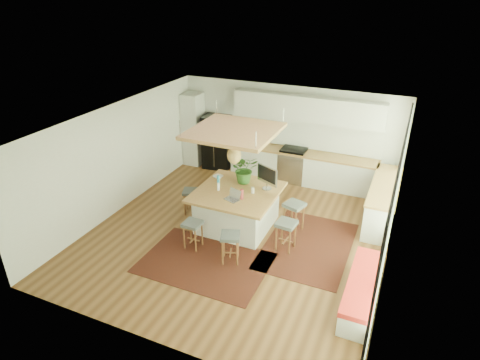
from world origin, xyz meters
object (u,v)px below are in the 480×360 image
at_px(stool_near_left, 193,233).
at_px(stool_left_side, 191,200).
at_px(island, 237,208).
at_px(stool_right_front, 286,235).
at_px(laptop, 232,195).
at_px(monitor, 267,179).
at_px(island_plant, 245,172).
at_px(stool_near_right, 230,247).
at_px(microwave, 253,139).
at_px(stool_right_back, 294,216).
at_px(fridge, 217,139).

xyz_separation_m(stool_near_left, stool_left_side, (-0.78, 1.29, 0.00)).
xyz_separation_m(island, stool_right_front, (1.35, -0.45, -0.11)).
distance_m(stool_left_side, laptop, 1.62).
height_order(stool_near_left, monitor, monitor).
xyz_separation_m(island, island_plant, (-0.02, 0.50, 0.73)).
height_order(stool_near_right, monitor, monitor).
bearing_deg(island_plant, monitor, -11.41).
bearing_deg(island_plant, island, -87.39).
bearing_deg(microwave, stool_right_back, -36.39).
bearing_deg(monitor, stool_near_right, -69.18).
height_order(monitor, island_plant, monitor).
xyz_separation_m(stool_right_front, stool_right_back, (-0.07, 0.81, 0.00)).
bearing_deg(island_plant, stool_left_side, -162.38).
height_order(island, microwave, microwave).
bearing_deg(stool_near_right, island, 108.27).
bearing_deg(stool_near_right, stool_right_front, 43.86).
xyz_separation_m(stool_right_front, laptop, (-1.28, 0.01, 0.70)).
distance_m(laptop, microwave, 3.45).
distance_m(monitor, microwave, 2.88).
bearing_deg(stool_right_back, stool_right_front, -85.15).
bearing_deg(stool_left_side, island, -4.09).
height_order(stool_near_left, microwave, microwave).
relative_size(stool_right_front, stool_right_back, 0.97).
xyz_separation_m(fridge, island_plant, (1.95, -2.42, 0.27)).
height_order(stool_near_right, stool_right_front, stool_right_front).
xyz_separation_m(stool_near_left, monitor, (1.11, 1.57, 0.83)).
bearing_deg(stool_right_front, fridge, 134.52).
bearing_deg(stool_right_back, fridge, 141.73).
bearing_deg(microwave, stool_near_right, -59.28).
distance_m(island, laptop, 0.73).
bearing_deg(laptop, stool_right_front, 19.24).
height_order(stool_near_right, island_plant, island_plant).
bearing_deg(microwave, monitor, -46.99).
bearing_deg(island, stool_right_front, -18.50).
distance_m(fridge, laptop, 3.93).
height_order(island, stool_right_back, island).
distance_m(stool_right_front, monitor, 1.40).
height_order(island, stool_right_front, island).
bearing_deg(island_plant, stool_near_right, -75.83).
height_order(stool_right_front, laptop, laptop).
relative_size(stool_right_front, monitor, 1.10).
distance_m(island, monitor, 1.01).
distance_m(fridge, stool_right_front, 4.77).
bearing_deg(stool_left_side, stool_right_back, 5.92).
xyz_separation_m(fridge, microwave, (1.20, -0.01, 0.18)).
relative_size(stool_right_back, monitor, 1.13).
bearing_deg(fridge, stool_near_right, -67.86).
height_order(fridge, stool_right_back, fridge).
distance_m(laptop, island_plant, 0.95).
distance_m(island, stool_near_left, 1.31).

